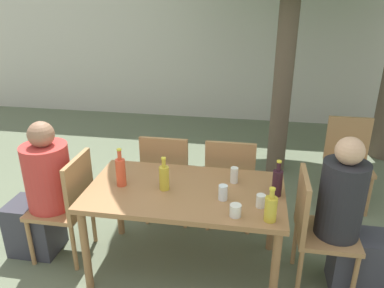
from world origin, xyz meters
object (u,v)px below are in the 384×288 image
Objects in this scene: dining_table_front at (185,199)px; person_seated_1 at (350,226)px; patio_chair_1 at (316,225)px; drinking_glass_3 at (235,210)px; patio_chair_2 at (167,172)px; patio_chair_3 at (230,177)px; soda_bottle_1 at (121,171)px; drinking_glass_2 at (261,201)px; drinking_glass_0 at (223,193)px; oil_cruet_2 at (271,208)px; person_seated_0 at (42,197)px; patio_chair_4 at (348,157)px; oil_cruet_0 at (164,177)px; patio_chair_0 at (68,201)px; drinking_glass_1 at (234,175)px; wine_bottle_3 at (277,182)px.

person_seated_1 reaches higher than dining_table_front.
drinking_glass_3 is (-0.58, -0.30, 0.25)m from patio_chair_1.
patio_chair_2 is at bearing 114.75° from dining_table_front.
patio_chair_3 is at bearing 95.93° from drinking_glass_3.
patio_chair_3 is at bearing 39.88° from soda_bottle_1.
drinking_glass_2 is at bearing 108.28° from patio_chair_3.
patio_chair_2 is 1.20m from drinking_glass_2.
patio_chair_2 and patio_chair_3 have the same top height.
person_seated_1 reaches higher than drinking_glass_0.
oil_cruet_2 is (0.62, -0.31, 0.17)m from dining_table_front.
patio_chair_2 is 10.82× the size of drinking_glass_3.
person_seated_0 is 12.94× the size of drinking_glass_2.
drinking_glass_2 is at bearing 111.02° from oil_cruet_2.
soda_bottle_1 is (-1.71, -0.02, 0.30)m from person_seated_1.
patio_chair_1 and patio_chair_4 have the same top height.
patio_chair_2 is at bearing 63.13° from patio_chair_1.
person_seated_1 is at bearing -90.00° from patio_chair_1.
person_seated_1 is 1.40m from oil_cruet_0.
patio_chair_3 is 0.76× the size of person_seated_0.
patio_chair_0 is at bearing 90.00° from patio_chair_1.
oil_cruet_0 is at bearing 159.74° from oil_cruet_2.
oil_cruet_0 is at bearing 91.13° from patio_chair_1.
patio_chair_4 reaches higher than drinking_glass_0.
drinking_glass_1 is at bearing 74.22° from patio_chair_1.
drinking_glass_1 is (0.06, 0.27, 0.01)m from drinking_glass_0.
patio_chair_4 is 3.49× the size of oil_cruet_0.
drinking_glass_0 is (-1.17, -1.42, 0.26)m from patio_chair_4.
patio_chair_1 is at bearing 136.44° from patio_chair_3.
person_seated_0 is at bearing 178.59° from soda_bottle_1.
patio_chair_2 is 1.89m from patio_chair_4.
person_seated_0 reaches higher than oil_cruet_2.
patio_chair_3 is 3.29× the size of wine_bottle_3.
patio_chair_3 is 0.79m from wine_bottle_3.
patio_chair_0 is at bearing -178.97° from wine_bottle_3.
wine_bottle_3 is at bearing 91.03° from patio_chair_0.
soda_bottle_1 is at bearing 90.69° from patio_chair_1.
patio_chair_0 reaches higher than dining_table_front.
drinking_glass_1 is at bearing -134.07° from patio_chair_4.
person_seated_1 is at bearing -0.00° from dining_table_front.
wine_bottle_3 reaches higher than drinking_glass_1.
patio_chair_4 is 2.13m from oil_cruet_0.
patio_chair_2 is 1.00× the size of patio_chair_3.
drinking_glass_2 is at bearing 85.14° from person_seated_0.
oil_cruet_0 is at bearing -171.87° from dining_table_front.
patio_chair_0 is 10.82× the size of drinking_glass_3.
oil_cruet_2 is at bearing -117.33° from patio_chair_4.
patio_chair_1 is at bearing 41.06° from oil_cruet_2.
wine_bottle_3 is (0.97, -0.62, 0.31)m from patio_chair_2.
person_seated_1 is at bearing -11.56° from drinking_glass_1.
oil_cruet_0 is 0.55m from drinking_glass_1.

